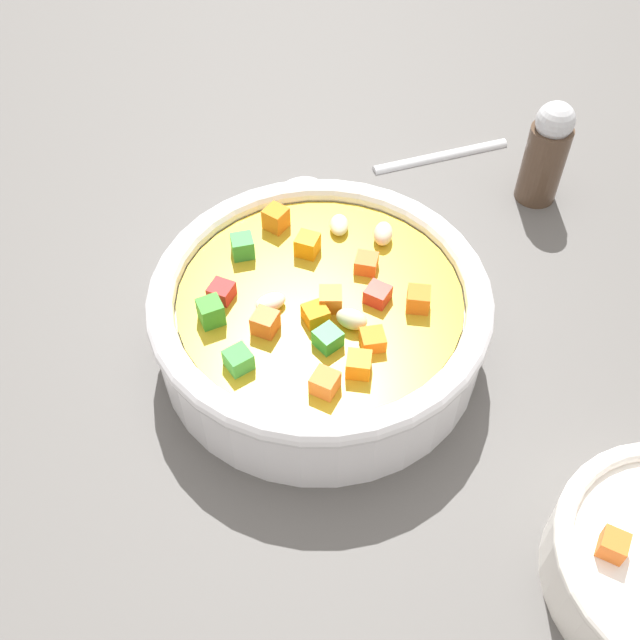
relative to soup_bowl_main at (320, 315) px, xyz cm
name	(u,v)px	position (x,y,z in cm)	size (l,w,h in cm)	color
ground_plane	(320,356)	(0.00, -0.01, -4.02)	(140.00, 140.00, 2.00)	#565451
soup_bowl_main	(320,315)	(0.00, 0.00, 0.00)	(20.22, 20.22, 6.20)	white
spoon	(386,165)	(10.40, -15.09, -2.59)	(8.25, 18.29, 0.89)	silver
pepper_shaker	(546,153)	(0.98, -21.69, 0.99)	(3.03, 3.03, 8.07)	#4C3828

